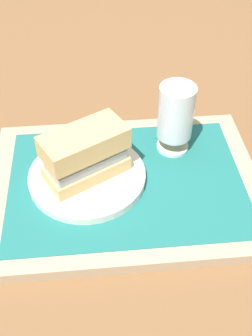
# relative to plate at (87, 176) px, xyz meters

# --- Properties ---
(ground_plane) EXTENTS (3.00, 3.00, 0.00)m
(ground_plane) POSITION_rel_plate_xyz_m (0.06, -0.01, -0.03)
(ground_plane) COLOR brown
(tray) EXTENTS (0.44, 0.32, 0.02)m
(tray) POSITION_rel_plate_xyz_m (0.06, -0.01, -0.02)
(tray) COLOR tan
(tray) RESTS_ON ground_plane
(placemat) EXTENTS (0.38, 0.27, 0.00)m
(placemat) POSITION_rel_plate_xyz_m (0.06, -0.01, -0.01)
(placemat) COLOR #1E6B66
(placemat) RESTS_ON tray
(plate) EXTENTS (0.19, 0.19, 0.01)m
(plate) POSITION_rel_plate_xyz_m (0.00, 0.00, 0.00)
(plate) COLOR silver
(plate) RESTS_ON placemat
(sandwich) EXTENTS (0.14, 0.12, 0.08)m
(sandwich) POSITION_rel_plate_xyz_m (0.00, 0.00, 0.05)
(sandwich) COLOR tan
(sandwich) RESTS_ON plate
(beer_glass) EXTENTS (0.06, 0.06, 0.12)m
(beer_glass) POSITION_rel_plate_xyz_m (0.15, 0.06, 0.06)
(beer_glass) COLOR silver
(beer_glass) RESTS_ON placemat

